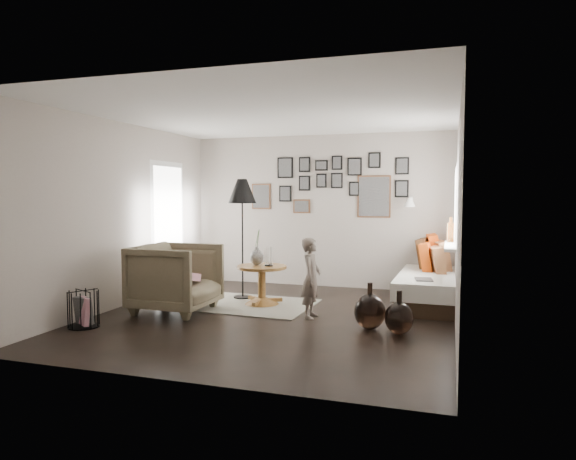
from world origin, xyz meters
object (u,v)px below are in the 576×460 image
(pedestal_table, at_px, (262,287))
(demijohn_small, at_px, (399,318))
(child, at_px, (311,278))
(daybed, at_px, (430,283))
(magazine_basket, at_px, (84,309))
(vase, at_px, (257,254))
(demijohn_large, at_px, (370,311))
(armchair, at_px, (176,278))
(floor_lamp, at_px, (242,196))

(pedestal_table, height_order, demijohn_small, pedestal_table)
(pedestal_table, distance_m, child, 1.07)
(daybed, relative_size, magazine_basket, 4.40)
(vase, bearing_deg, child, -30.50)
(demijohn_large, relative_size, demijohn_small, 1.10)
(demijohn_large, xyz_separation_m, demijohn_small, (0.35, -0.12, -0.02))
(armchair, bearing_deg, demijohn_large, -92.28)
(floor_lamp, bearing_deg, magazine_basket, -118.36)
(armchair, relative_size, child, 0.98)
(magazine_basket, bearing_deg, demijohn_small, 12.56)
(daybed, distance_m, demijohn_small, 1.86)
(pedestal_table, xyz_separation_m, demijohn_large, (1.69, -0.89, -0.05))
(daybed, bearing_deg, child, -134.40)
(vase, height_order, magazine_basket, vase)
(vase, height_order, child, vase)
(demijohn_small, xyz_separation_m, child, (-1.16, 0.46, 0.33))
(pedestal_table, xyz_separation_m, vase, (-0.08, 0.02, 0.46))
(floor_lamp, relative_size, demijohn_large, 3.28)
(armchair, xyz_separation_m, child, (1.83, 0.22, 0.05))
(floor_lamp, xyz_separation_m, child, (1.32, -0.88, -1.05))
(pedestal_table, bearing_deg, demijohn_small, -26.27)
(daybed, xyz_separation_m, armchair, (-3.25, -1.59, 0.16))
(magazine_basket, relative_size, demijohn_large, 0.84)
(daybed, xyz_separation_m, magazine_basket, (-3.90, -2.64, -0.09))
(vase, distance_m, demijohn_large, 2.05)
(vase, relative_size, child, 0.50)
(pedestal_table, height_order, magazine_basket, pedestal_table)
(daybed, relative_size, demijohn_small, 4.04)
(pedestal_table, distance_m, demijohn_small, 2.28)
(pedestal_table, xyz_separation_m, magazine_basket, (-1.60, -1.82, -0.05))
(demijohn_small, bearing_deg, pedestal_table, 153.73)
(pedestal_table, bearing_deg, armchair, -141.26)
(floor_lamp, distance_m, magazine_basket, 2.79)
(daybed, distance_m, demijohn_large, 1.82)
(daybed, relative_size, demijohn_large, 3.68)
(vase, height_order, floor_lamp, floor_lamp)
(daybed, bearing_deg, vase, -159.82)
(daybed, height_order, demijohn_large, daybed)
(magazine_basket, xyz_separation_m, demijohn_large, (3.29, 0.93, -0.00))
(demijohn_small, bearing_deg, vase, 154.16)
(child, bearing_deg, demijohn_small, -111.86)
(armchair, bearing_deg, pedestal_table, -50.86)
(pedestal_table, distance_m, demijohn_large, 1.91)
(daybed, height_order, child, child)
(vase, distance_m, child, 1.14)
(pedestal_table, relative_size, child, 0.70)
(armchair, relative_size, demijohn_small, 2.02)
(pedestal_table, height_order, floor_lamp, floor_lamp)
(pedestal_table, xyz_separation_m, child, (0.88, -0.55, 0.25))
(vase, bearing_deg, demijohn_small, -25.84)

